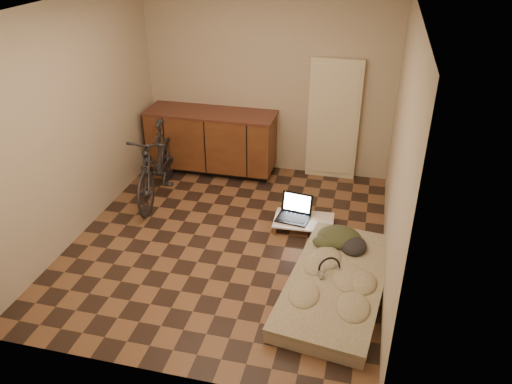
% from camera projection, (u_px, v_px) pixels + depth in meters
% --- Properties ---
extents(room_shell, '(3.50, 4.00, 2.60)m').
position_uv_depth(room_shell, '(226.00, 136.00, 5.19)').
color(room_shell, brown).
rests_on(room_shell, ground).
extents(cabinets, '(1.84, 0.62, 0.91)m').
position_uv_depth(cabinets, '(212.00, 141.00, 7.20)').
color(cabinets, black).
rests_on(cabinets, ground).
extents(appliance_panel, '(0.70, 0.10, 1.70)m').
position_uv_depth(appliance_panel, '(334.00, 120.00, 6.86)').
color(appliance_panel, beige).
rests_on(appliance_panel, ground).
extents(bicycle, '(0.69, 1.72, 1.08)m').
position_uv_depth(bicycle, '(156.00, 160.00, 6.46)').
color(bicycle, black).
rests_on(bicycle, ground).
extents(futon, '(1.13, 1.98, 0.16)m').
position_uv_depth(futon, '(337.00, 284.00, 4.99)').
color(futon, '#AD9F8A').
rests_on(futon, ground).
extents(clothing_pile, '(0.57, 0.49, 0.21)m').
position_uv_depth(clothing_pile, '(343.00, 235.00, 5.43)').
color(clothing_pile, '#333A22').
rests_on(clothing_pile, futon).
extents(headphones, '(0.34, 0.34, 0.17)m').
position_uv_depth(headphones, '(329.00, 267.00, 4.95)').
color(headphones, black).
rests_on(headphones, futon).
extents(lap_desk, '(0.72, 0.49, 0.12)m').
position_uv_depth(lap_desk, '(304.00, 221.00, 5.99)').
color(lap_desk, brown).
rests_on(lap_desk, ground).
extents(laptop, '(0.42, 0.38, 0.26)m').
position_uv_depth(laptop, '(294.00, 213.00, 6.01)').
color(laptop, black).
rests_on(laptop, lap_desk).
extents(mouse, '(0.09, 0.11, 0.03)m').
position_uv_depth(mouse, '(327.00, 225.00, 5.84)').
color(mouse, white).
rests_on(mouse, lap_desk).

